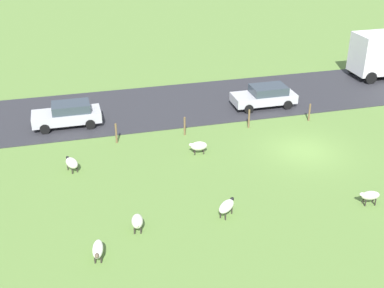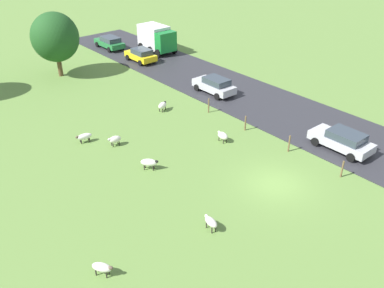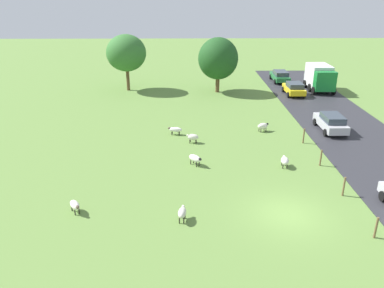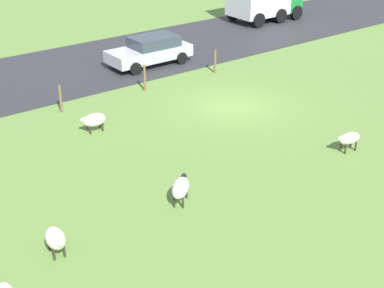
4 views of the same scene
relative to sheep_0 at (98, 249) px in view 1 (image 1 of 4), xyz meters
name	(u,v)px [view 1 (image 1 of 4)]	position (x,y,z in m)	size (l,w,h in m)	color
ground_plane	(304,151)	(6.75, -12.87, -0.48)	(160.00, 160.00, 0.00)	olive
road_strip	(251,97)	(15.71, -12.87, -0.45)	(8.00, 80.00, 0.06)	#2D2D33
sheep_0	(98,249)	(0.00, 0.00, 0.00)	(1.29, 0.61, 0.71)	white
sheep_1	(227,206)	(1.59, -6.23, 0.06)	(1.12, 1.17, 0.79)	white
sheep_2	(137,221)	(1.51, -1.92, 0.03)	(1.05, 0.65, 0.78)	silver
sheep_3	(199,146)	(8.05, -6.64, 0.02)	(0.62, 1.10, 0.77)	silver
sheep_5	(370,196)	(0.69, -13.39, 0.04)	(0.56, 1.08, 0.75)	beige
sheep_6	(72,163)	(7.85, 0.71, 0.03)	(1.15, 0.90, 0.79)	silver
fence_post_0	(309,112)	(10.71, -15.12, 0.13)	(0.12, 0.12, 1.22)	brown
fence_post_1	(249,119)	(10.71, -10.79, 0.16)	(0.12, 0.12, 1.28)	brown
fence_post_2	(185,126)	(10.71, -6.46, 0.14)	(0.12, 0.12, 1.24)	brown
fence_post_3	(116,133)	(10.71, -2.12, 0.17)	(0.12, 0.12, 1.30)	brown
truck_1	(382,54)	(17.23, -24.74, 1.51)	(2.88, 4.95, 3.67)	#197F33
car_1	(68,114)	(13.94, 0.63, 0.40)	(2.01, 4.41, 1.56)	#B7B7BC
car_2	(265,96)	(13.77, -13.15, 0.37)	(2.14, 4.51, 1.50)	#B7B7BC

